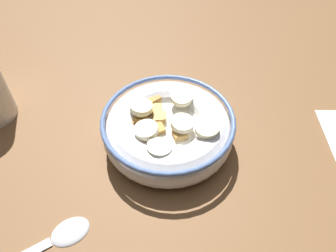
{
  "coord_description": "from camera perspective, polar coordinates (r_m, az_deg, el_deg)",
  "views": [
    {
      "loc": [
        26.24,
        -5.37,
        33.11
      ],
      "look_at": [
        0.0,
        0.0,
        3.0
      ],
      "focal_mm": 35.07,
      "sensor_mm": 36.0,
      "label": 1
    }
  ],
  "objects": [
    {
      "name": "cereal_bowl",
      "position": [
        0.41,
        -0.02,
        -0.48
      ],
      "size": [
        16.31,
        16.31,
        5.32
      ],
      "color": "silver",
      "rests_on": "ground_plane"
    },
    {
      "name": "spoon",
      "position": [
        0.37,
        -19.31,
        -18.05
      ],
      "size": [
        6.67,
        13.68,
        0.8
      ],
      "color": "#B7B7BC",
      "rests_on": "ground_plane"
    },
    {
      "name": "ground_plane",
      "position": [
        0.43,
        -0.0,
        -3.51
      ],
      "size": [
        133.83,
        133.83,
        2.0
      ],
      "primitive_type": "cube",
      "color": "brown"
    }
  ]
}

